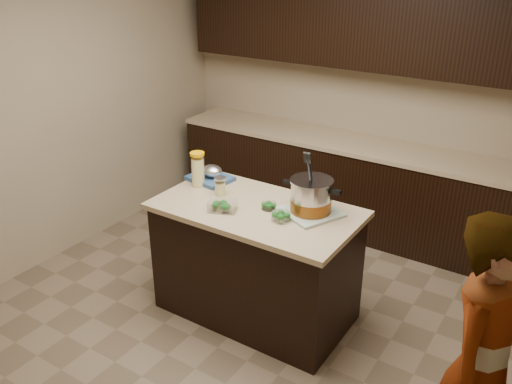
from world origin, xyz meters
TOP-DOWN VIEW (x-y plane):
  - ground_plane at (0.00, 0.00)m, footprint 4.00×4.00m
  - room_shell at (0.00, 0.00)m, footprint 4.04×4.04m
  - back_cabinets at (0.00, 1.74)m, footprint 3.60×0.63m
  - island at (0.00, 0.00)m, footprint 1.46×0.81m
  - dish_towel at (0.37, 0.13)m, footprint 0.48×0.48m
  - stock_pot at (0.37, 0.13)m, footprint 0.42×0.32m
  - lemonade_pitcher at (-0.58, 0.08)m, footprint 0.14×0.14m
  - mason_jar at (-0.34, 0.04)m, footprint 0.10×0.10m
  - broccoli_tub_left at (0.09, 0.03)m, footprint 0.13×0.13m
  - broccoli_tub_right at (0.25, -0.08)m, footprint 0.15×0.15m
  - broccoli_tub_rect at (-0.17, -0.16)m, footprint 0.23×0.20m
  - blue_tray at (-0.56, 0.21)m, footprint 0.36×0.30m
  - person at (1.70, -0.68)m, footprint 0.52×0.66m

SIDE VIEW (x-z plane):
  - ground_plane at x=0.00m, z-range 0.00..0.00m
  - island at x=0.00m, z-range 0.00..0.90m
  - person at x=1.70m, z-range 0.00..1.59m
  - dish_towel at x=0.37m, z-range 0.90..0.92m
  - broccoli_tub_left at x=0.09m, z-range 0.90..0.95m
  - broccoli_tub_right at x=0.25m, z-range 0.90..0.96m
  - broccoli_tub_rect at x=-0.17m, z-range 0.90..0.97m
  - back_cabinets at x=0.00m, z-range -0.22..2.10m
  - blue_tray at x=-0.56m, z-range 0.88..1.00m
  - mason_jar at x=-0.34m, z-range 0.89..1.04m
  - stock_pot at x=0.37m, z-range 0.81..1.23m
  - lemonade_pitcher at x=-0.58m, z-range 0.89..1.16m
  - room_shell at x=0.00m, z-range 0.35..3.07m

